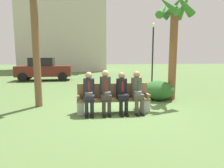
% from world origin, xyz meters
% --- Properties ---
extents(ground_plane, '(80.00, 80.00, 0.00)m').
position_xyz_m(ground_plane, '(0.00, 0.00, 0.00)').
color(ground_plane, '#52703B').
extents(park_bench, '(2.26, 0.44, 0.90)m').
position_xyz_m(park_bench, '(-0.28, -0.14, 0.43)').
color(park_bench, brown).
rests_on(park_bench, ground).
extents(seated_man_leftmost, '(0.34, 0.72, 1.29)m').
position_xyz_m(seated_man_leftmost, '(-1.05, -0.28, 0.72)').
color(seated_man_leftmost, '#23232D').
rests_on(seated_man_leftmost, ground).
extents(seated_man_centerleft, '(0.34, 0.72, 1.34)m').
position_xyz_m(seated_man_centerleft, '(-0.54, -0.28, 0.74)').
color(seated_man_centerleft, '#38332D').
rests_on(seated_man_centerleft, ground).
extents(seated_man_centerright, '(0.34, 0.72, 1.27)m').
position_xyz_m(seated_man_centerright, '(-0.03, -0.28, 0.71)').
color(seated_man_centerright, black).
rests_on(seated_man_centerright, ground).
extents(seated_man_rightmost, '(0.34, 0.72, 1.30)m').
position_xyz_m(seated_man_rightmost, '(0.45, -0.28, 0.72)').
color(seated_man_rightmost, '#4C473D').
rests_on(seated_man_rightmost, ground).
extents(palm_tree_short, '(1.52, 1.59, 4.31)m').
position_xyz_m(palm_tree_short, '(2.35, 1.46, 3.00)').
color(palm_tree_short, brown).
rests_on(palm_tree_short, ground).
extents(shrub_near_bench, '(1.25, 1.14, 0.78)m').
position_xyz_m(shrub_near_bench, '(1.76, 1.36, 0.39)').
color(shrub_near_bench, '#295B25').
rests_on(shrub_near_bench, ground).
extents(shrub_mid_lawn, '(0.86, 0.78, 0.53)m').
position_xyz_m(shrub_mid_lawn, '(1.98, 2.52, 0.27)').
color(shrub_mid_lawn, '#31712C').
rests_on(shrub_mid_lawn, ground).
extents(parked_car_near, '(3.95, 1.82, 1.68)m').
position_xyz_m(parked_car_near, '(-4.34, 8.81, 0.84)').
color(parked_car_near, '#591E19').
rests_on(parked_car_near, ground).
extents(street_lamp, '(0.24, 0.24, 3.94)m').
position_xyz_m(street_lamp, '(3.30, 6.68, 2.39)').
color(street_lamp, black).
rests_on(street_lamp, ground).
extents(building_backdrop, '(10.71, 9.17, 10.45)m').
position_xyz_m(building_backdrop, '(-3.98, 21.19, 5.25)').
color(building_backdrop, beige).
rests_on(building_backdrop, ground).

